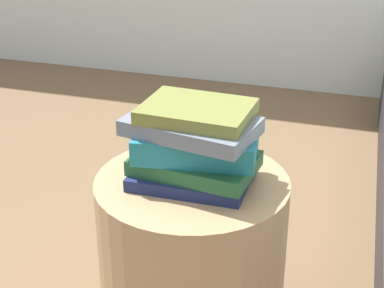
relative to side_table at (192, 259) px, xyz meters
The scene contains 6 objects.
side_table is the anchor object (origin of this frame).
book_navy 0.25m from the side_table, 61.58° to the right, with size 0.28×0.18×0.03m, color #19234C.
book_forest 0.28m from the side_table, 31.90° to the right, with size 0.28×0.19×0.04m, color #1E512D.
book_teal 0.33m from the side_table, 28.56° to the left, with size 0.28×0.17×0.06m, color #1E727F.
book_slate 0.38m from the side_table, 123.25° to the right, with size 0.30×0.18×0.04m, color slate.
book_olive 0.41m from the side_table, 26.96° to the left, with size 0.25×0.19×0.03m, color olive.
Camera 1 is at (0.40, -1.27, 1.19)m, focal length 58.20 mm.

